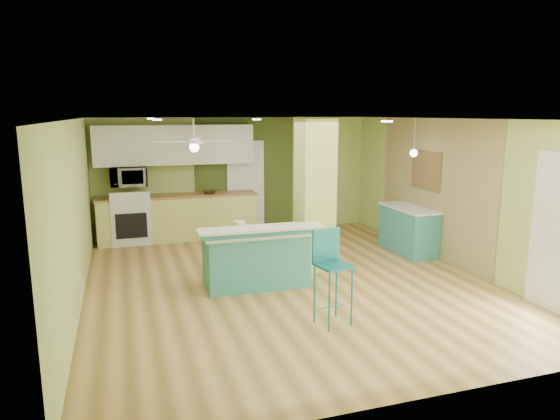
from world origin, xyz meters
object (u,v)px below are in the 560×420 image
Objects in this scene: peninsula at (256,256)px; bar_stool at (330,261)px; side_counter at (408,230)px; fruit_bowl at (209,192)px; canister at (240,227)px.

bar_stool is at bearing -70.87° from peninsula.
peninsula is 1.55× the size of bar_stool.
side_counter is 4.92× the size of fruit_bowl.
peninsula is at bearing 20.45° from canister.
bar_stool reaches higher than peninsula.
peninsula is at bearing -164.06° from side_counter.
side_counter is 4.06m from fruit_bowl.
peninsula is at bearing -87.31° from fruit_bowl.
peninsula is 9.72× the size of canister.
canister is (-0.26, -0.10, 0.49)m from peninsula.
fruit_bowl reaches higher than side_counter.
canister is (-0.12, -3.24, -0.03)m from fruit_bowl.
fruit_bowl is at bearing 87.48° from bar_stool.
bar_stool reaches higher than canister.
fruit_bowl is 1.44× the size of canister.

